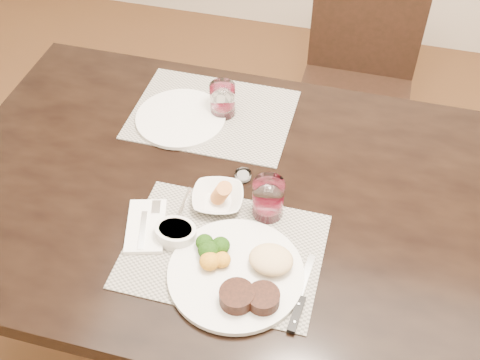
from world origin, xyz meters
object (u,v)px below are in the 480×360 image
(cracker_bowl, at_px, (218,198))
(far_plate, at_px, (181,118))
(chair_far, at_px, (358,74))
(dinner_plate, at_px, (242,273))
(steak_knife, at_px, (299,305))
(wine_glass_near, at_px, (268,200))

(cracker_bowl, relative_size, far_plate, 0.58)
(chair_far, distance_m, dinner_plate, 1.22)
(steak_knife, relative_size, far_plate, 0.82)
(cracker_bowl, bearing_deg, wine_glass_near, 0.00)
(chair_far, bearing_deg, steak_knife, -90.41)
(dinner_plate, height_order, cracker_bowl, cracker_bowl)
(dinner_plate, relative_size, cracker_bowl, 2.07)
(chair_far, relative_size, steak_knife, 4.22)
(steak_knife, relative_size, cracker_bowl, 1.42)
(wine_glass_near, distance_m, far_plate, 0.43)
(cracker_bowl, bearing_deg, dinner_plate, -60.44)
(cracker_bowl, distance_m, far_plate, 0.34)
(chair_far, xyz_separation_m, wine_glass_near, (-0.13, -0.98, 0.30))
(far_plate, bearing_deg, dinner_plate, -57.33)
(cracker_bowl, distance_m, wine_glass_near, 0.13)
(chair_far, height_order, cracker_bowl, chair_far)
(dinner_plate, distance_m, far_plate, 0.58)
(wine_glass_near, height_order, far_plate, wine_glass_near)
(dinner_plate, height_order, far_plate, dinner_plate)
(dinner_plate, distance_m, cracker_bowl, 0.23)
(dinner_plate, bearing_deg, chair_far, 68.63)
(dinner_plate, bearing_deg, far_plate, 108.39)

